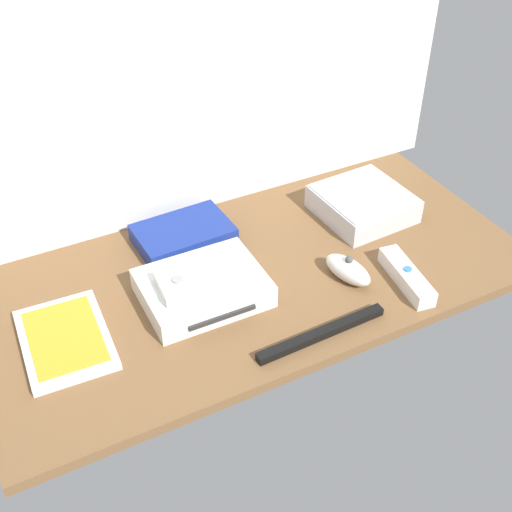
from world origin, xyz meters
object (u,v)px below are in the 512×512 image
game_console (203,288)px  remote_wand (406,276)px  sensor_bar (322,333)px  mini_computer (363,203)px  remote_classic_pad (201,279)px  game_case (65,339)px  network_router (183,234)px  remote_nunchuk (348,270)px

game_console → remote_wand: (33.96, -13.11, -0.69)cm
game_console → sensor_bar: (13.39, -17.62, -1.50)cm
mini_computer → remote_classic_pad: remote_classic_pad is taller
game_console → sensor_bar: 22.18cm
game_console → sensor_bar: game_console is taller
mini_computer → game_case: 64.15cm
sensor_bar → game_case: bearing=152.9°
mini_computer → network_router: 37.01cm
game_console → network_router: (3.18, 16.69, -0.50)cm
remote_classic_pad → sensor_bar: size_ratio=0.62×
remote_wand → remote_nunchuk: bearing=154.0°
game_console → remote_nunchuk: (25.29, -7.21, -0.16)cm
game_case → remote_classic_pad: 24.12cm
game_console → game_case: game_console is taller
game_case → remote_nunchuk: 50.21cm
game_case → remote_nunchuk: size_ratio=1.82×
remote_nunchuk → remote_wand: bearing=-48.5°
mini_computer → network_router: size_ratio=0.97×
game_case → sensor_bar: size_ratio=0.82×
network_router → sensor_bar: 35.81cm
remote_classic_pad → sensor_bar: (14.10, -16.58, -4.71)cm
game_console → remote_classic_pad: 3.45cm
remote_nunchuk → sensor_bar: 15.87cm
sensor_bar → game_console: bearing=125.5°
remote_nunchuk → remote_classic_pad: bearing=152.4°
game_case → remote_wand: (58.29, -13.40, 0.75)cm
mini_computer → sensor_bar: bearing=-134.7°
game_case → sensor_bar: game_case is taller
mini_computer → remote_classic_pad: size_ratio=1.20×
remote_wand → remote_classic_pad: (-34.67, 12.07, 3.90)cm
network_router → remote_classic_pad: size_ratio=1.24×
network_router → remote_nunchuk: bearing=-49.5°
network_router → sensor_bar: network_router is taller
remote_nunchuk → game_console: bearing=149.8°
mini_computer → network_router: bearing=167.2°
game_case → remote_classic_pad: remote_classic_pad is taller
game_console → remote_wand: bearing=-20.6°
mini_computer → remote_nunchuk: 21.03cm
game_case → remote_nunchuk: bearing=-5.9°
game_console → network_router: 17.00cm
remote_wand → game_console: bearing=167.1°
sensor_bar → mini_computer: bearing=43.6°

